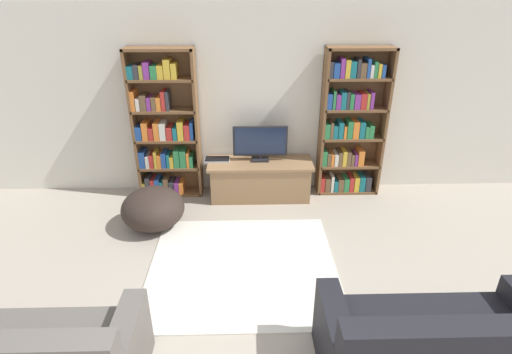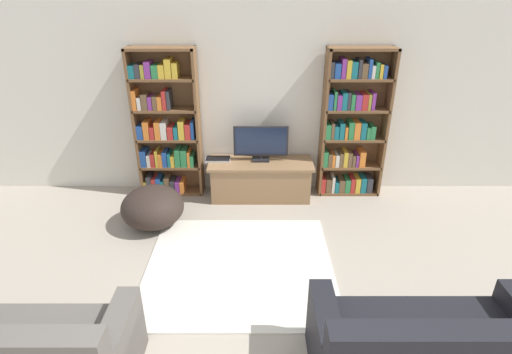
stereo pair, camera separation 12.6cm
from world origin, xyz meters
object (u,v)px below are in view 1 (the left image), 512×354
object	(u,v)px
television	(260,143)
laptop	(217,159)
bookshelf_right	(350,126)
tv_stand	(260,179)
couch_right_sofa	(438,354)
bookshelf_left	(164,128)
beanbag_ottoman	(153,208)

from	to	relation	value
television	laptop	xyz separation A→B (m)	(-0.60, 0.02, -0.25)
bookshelf_right	tv_stand	distance (m)	1.46
couch_right_sofa	bookshelf_left	bearing A→B (deg)	128.39
television	laptop	distance (m)	0.66
bookshelf_right	laptop	world-z (taller)	bookshelf_right
bookshelf_right	television	bearing A→B (deg)	-175.34
bookshelf_left	laptop	xyz separation A→B (m)	(0.71, -0.08, -0.44)
television	beanbag_ottoman	world-z (taller)	television
tv_stand	television	world-z (taller)	television
bookshelf_left	beanbag_ottoman	world-z (taller)	bookshelf_left
tv_stand	bookshelf_left	bearing A→B (deg)	173.15
television	laptop	bearing A→B (deg)	178.22
tv_stand	bookshelf_right	bearing A→B (deg)	7.18
bookshelf_left	tv_stand	world-z (taller)	bookshelf_left
bookshelf_left	tv_stand	bearing A→B (deg)	-6.85
television	couch_right_sofa	world-z (taller)	television
laptop	couch_right_sofa	distance (m)	3.62
beanbag_ottoman	bookshelf_left	bearing A→B (deg)	86.92
bookshelf_left	couch_right_sofa	xyz separation A→B (m)	(2.54, -3.20, -0.68)
tv_stand	beanbag_ottoman	distance (m)	1.56
tv_stand	laptop	xyz separation A→B (m)	(-0.60, 0.07, 0.28)
bookshelf_left	bookshelf_right	size ratio (longest dim) A/B	1.00
television	couch_right_sofa	size ratio (longest dim) A/B	0.44
couch_right_sofa	beanbag_ottoman	size ratio (longest dim) A/B	2.19
bookshelf_right	laptop	size ratio (longest dim) A/B	5.86
tv_stand	television	bearing A→B (deg)	90.00
laptop	couch_right_sofa	xyz separation A→B (m)	(1.82, -3.12, -0.25)
bookshelf_right	television	xyz separation A→B (m)	(-1.25, -0.10, -0.20)
bookshelf_right	couch_right_sofa	xyz separation A→B (m)	(-0.03, -3.20, -0.70)
couch_right_sofa	television	bearing A→B (deg)	111.49
tv_stand	beanbag_ottoman	bearing A→B (deg)	-150.83
television	beanbag_ottoman	size ratio (longest dim) A/B	0.96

